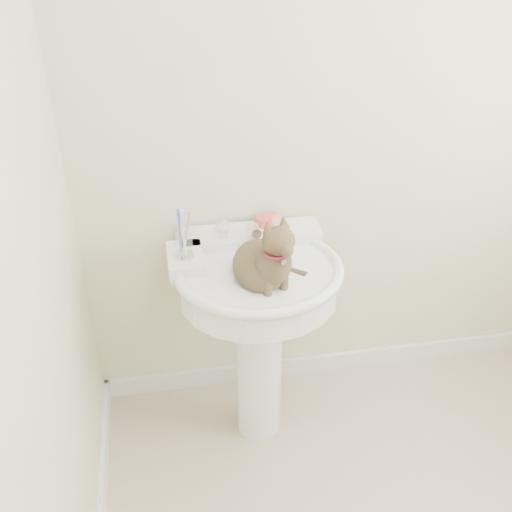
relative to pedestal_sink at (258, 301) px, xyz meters
name	(u,v)px	position (x,y,z in m)	size (l,w,h in m)	color
wall_back	(365,117)	(0.45, 0.29, 0.57)	(2.20, 0.00, 2.50)	beige
baseboard_back	(340,361)	(0.45, 0.28, -0.63)	(2.20, 0.02, 0.09)	white
pedestal_sink	(258,301)	(0.00, 0.00, 0.00)	(0.63, 0.61, 0.86)	white
faucet	(252,227)	(0.00, 0.15, 0.23)	(0.28, 0.12, 0.14)	silver
soap_bar	(268,220)	(0.08, 0.24, 0.20)	(0.09, 0.06, 0.03)	#D84934
toothbrush_cup	(184,245)	(-0.25, 0.06, 0.23)	(0.07, 0.07, 0.19)	silver
cat	(264,263)	(0.01, -0.08, 0.22)	(0.21, 0.27, 0.39)	brown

